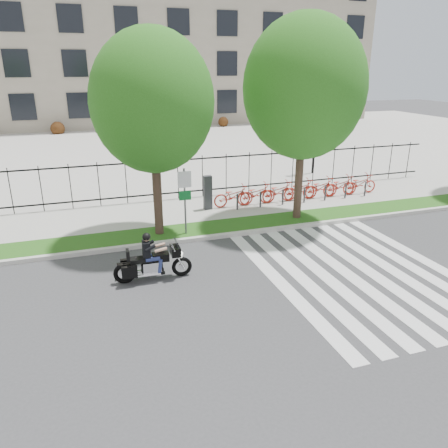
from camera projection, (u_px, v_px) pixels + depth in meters
name	position (u px, v px, depth m)	size (l,w,h in m)	color
ground	(211.00, 296.00, 12.35)	(120.00, 120.00, 0.00)	#39393C
curb	(178.00, 241.00, 15.98)	(60.00, 0.20, 0.15)	beige
grass_verge	(173.00, 233.00, 16.73)	(60.00, 1.50, 0.15)	#255615
sidewalk	(161.00, 213.00, 18.96)	(60.00, 3.50, 0.15)	#ADAAA2
plaza	(119.00, 147.00, 34.59)	(80.00, 34.00, 0.10)	#ADAAA2
crosswalk_stripes	(357.00, 271.00, 13.79)	(5.70, 8.00, 0.01)	silver
iron_fence	(153.00, 180.00, 20.15)	(30.00, 0.06, 2.00)	black
office_building	(93.00, 29.00, 48.93)	(60.00, 21.90, 20.15)	gray
lamp_post_right	(316.00, 120.00, 24.94)	(1.06, 0.70, 4.25)	black
street_tree_1	(153.00, 102.00, 14.91)	(4.26, 4.26, 7.26)	#3A2820
street_tree_2	(304.00, 88.00, 16.52)	(4.70, 4.70, 7.89)	#3A2820
bike_share_station	(298.00, 190.00, 20.49)	(8.90, 0.86, 1.50)	#2D2D33
sign_pole_regulatory	(185.00, 193.00, 15.96)	(0.50, 0.09, 2.50)	#59595B
motorcycle_rider	(152.00, 261.00, 13.10)	(2.38, 0.71, 1.83)	black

